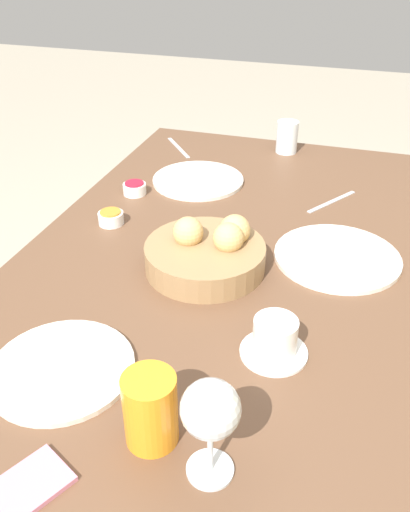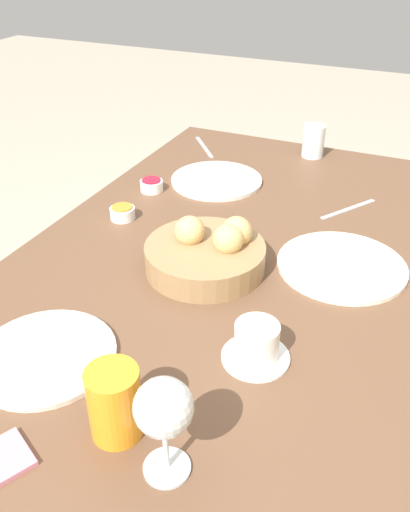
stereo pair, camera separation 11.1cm
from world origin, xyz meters
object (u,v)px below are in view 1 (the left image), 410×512
(plate_near_right, at_px, (62,369))
(juice_glass, at_px, (150,409))
(coffee_cup, at_px, (275,339))
(knife_silver, at_px, (332,202))
(cell_phone, at_px, (11,498))
(plate_near_left, at_px, (198,180))
(fork_silver, at_px, (178,148))
(bread_basket, at_px, (207,253))
(water_tumbler, at_px, (287,137))
(jam_bowl_berry, at_px, (135,188))
(jam_bowl_honey, at_px, (111,218))
(plate_far_center, at_px, (337,257))
(wine_glass, at_px, (210,412))

(plate_near_right, height_order, juice_glass, juice_glass)
(juice_glass, relative_size, coffee_cup, 0.98)
(juice_glass, distance_m, knife_silver, 0.83)
(plate_near_right, height_order, cell_phone, plate_near_right)
(plate_near_right, relative_size, knife_silver, 1.49)
(plate_near_left, distance_m, fork_silver, 0.26)
(plate_near_left, relative_size, plate_near_right, 1.06)
(coffee_cup, bearing_deg, bread_basket, -139.72)
(plate_near_left, height_order, water_tumbler, water_tumbler)
(jam_bowl_berry, bearing_deg, juice_glass, 25.42)
(knife_silver, bearing_deg, cell_phone, -16.99)
(coffee_cup, bearing_deg, knife_silver, 176.98)
(jam_bowl_berry, bearing_deg, jam_bowl_honey, 3.96)
(plate_near_right, xyz_separation_m, fork_silver, (-0.98, -0.15, -0.00))
(plate_near_left, bearing_deg, coffee_cup, 28.46)
(coffee_cup, xyz_separation_m, jam_bowl_berry, (-0.49, -0.47, -0.02))
(fork_silver, bearing_deg, jam_bowl_berry, 0.23)
(bread_basket, relative_size, coffee_cup, 2.17)
(jam_bowl_honey, height_order, fork_silver, jam_bowl_honey)
(jam_bowl_berry, height_order, knife_silver, jam_bowl_berry)
(plate_far_center, bearing_deg, cell_phone, -25.68)
(bread_basket, height_order, fork_silver, bread_basket)
(wine_glass, bearing_deg, knife_silver, 175.43)
(plate_near_right, bearing_deg, plate_near_left, -178.89)
(plate_far_center, distance_m, fork_silver, 0.74)
(water_tumbler, relative_size, knife_silver, 0.61)
(fork_silver, xyz_separation_m, cell_phone, (1.20, 0.21, 0.00))
(plate_far_center, height_order, water_tumbler, water_tumbler)
(plate_far_center, distance_m, jam_bowl_honey, 0.53)
(plate_far_center, xyz_separation_m, cell_phone, (0.69, -0.33, -0.00))
(plate_far_center, relative_size, coffee_cup, 2.34)
(bread_basket, xyz_separation_m, jam_bowl_honey, (-0.11, -0.27, -0.02))
(fork_silver, height_order, cell_phone, cell_phone)
(bread_basket, relative_size, water_tumbler, 2.59)
(bread_basket, height_order, knife_silver, bread_basket)
(jam_bowl_berry, bearing_deg, fork_silver, -179.77)
(plate_near_left, distance_m, wine_glass, 0.92)
(wine_glass, bearing_deg, plate_near_right, -110.51)
(knife_silver, distance_m, cell_phone, 1.00)
(juice_glass, bearing_deg, plate_near_right, -112.40)
(plate_near_right, distance_m, plate_far_center, 0.61)
(jam_bowl_honey, bearing_deg, coffee_cup, 54.30)
(water_tumbler, bearing_deg, knife_silver, 29.55)
(plate_near_right, height_order, wine_glass, wine_glass)
(plate_far_center, xyz_separation_m, water_tumbler, (-0.57, -0.21, 0.04))
(cell_phone, bearing_deg, plate_near_left, -175.88)
(cell_phone, bearing_deg, plate_near_right, -165.86)
(plate_near_left, distance_m, juice_glass, 0.86)
(cell_phone, bearing_deg, coffee_cup, 144.21)
(plate_near_right, distance_m, wine_glass, 0.32)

